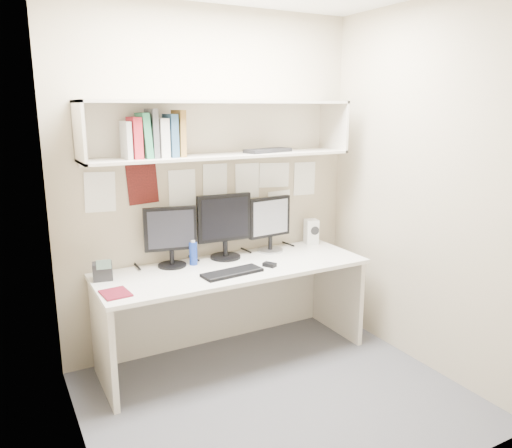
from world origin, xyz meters
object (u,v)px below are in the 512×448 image
monitor_left (171,234)px  maroon_notebook (116,293)px  desk (234,312)px  keyboard (232,273)px  desk_phone (103,271)px  monitor_center (224,224)px  speaker (311,232)px  monitor_right (270,222)px

monitor_left → maroon_notebook: bearing=-131.1°
desk → monitor_left: monitor_left is taller
monitor_left → keyboard: monitor_left is taller
keyboard → desk_phone: bearing=153.6°
monitor_left → monitor_center: (0.43, -0.00, 0.03)m
keyboard → speaker: bearing=17.4°
monitor_left → desk_phone: monitor_left is taller
desk → monitor_center: (0.04, 0.22, 0.63)m
desk → monitor_center: size_ratio=4.00×
monitor_center → monitor_right: (0.40, 0.00, -0.03)m
desk → keyboard: (-0.08, -0.16, 0.37)m
monitor_right → speaker: monitor_right is taller
speaker → maroon_notebook: size_ratio=1.05×
monitor_left → speaker: monitor_left is taller
speaker → maroon_notebook: speaker is taller
monitor_left → desk_phone: bearing=-160.8°
monitor_center → speaker: size_ratio=2.37×
speaker → desk: bearing=-150.5°
monitor_right → keyboard: monitor_right is taller
desk → maroon_notebook: 0.98m
monitor_left → monitor_right: (0.84, -0.00, 0.00)m
keyboard → monitor_right: bearing=30.4°
monitor_right → keyboard: (-0.52, -0.38, -0.23)m
monitor_left → keyboard: size_ratio=1.01×
monitor_center → monitor_right: monitor_center is taller
desk → monitor_right: bearing=26.6°
desk → monitor_left: size_ratio=4.51×
monitor_center → desk_phone: monitor_center is taller
maroon_notebook → desk_phone: size_ratio=1.29×
maroon_notebook → desk: bearing=5.3°
monitor_left → keyboard: (0.31, -0.38, -0.23)m
desk_phone → keyboard: bearing=-10.0°
keyboard → desk_phone: 0.88m
desk_phone → desk: bearing=1.3°
desk → keyboard: bearing=-117.7°
monitor_right → desk_phone: monitor_right is taller
monitor_right → keyboard: size_ratio=1.01×
keyboard → monitor_center: bearing=66.8°
desk → speaker: (0.86, 0.24, 0.47)m
keyboard → desk: bearing=56.7°
monitor_center → monitor_left: bearing=-176.4°
monitor_center → keyboard: size_ratio=1.14×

